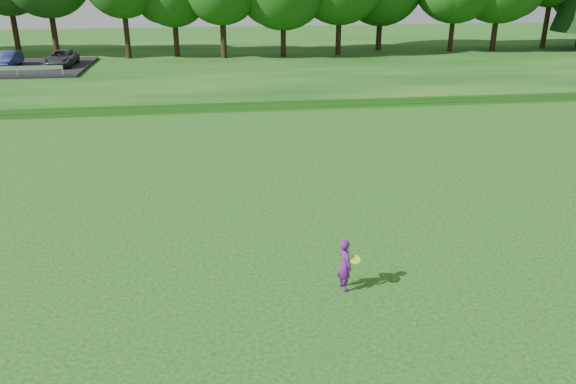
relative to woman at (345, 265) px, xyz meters
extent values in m
plane|color=#0B3C0F|center=(-1.06, 1.26, -0.74)|extent=(140.00, 140.00, 0.00)
cube|color=#0B3C0F|center=(-1.06, 35.26, -0.44)|extent=(130.00, 30.00, 0.60)
cube|color=gray|center=(-1.06, 21.26, -0.72)|extent=(130.00, 1.60, 0.04)
imported|color=navy|center=(-19.06, 34.26, 0.64)|extent=(1.27, 3.64, 1.20)
imported|color=#3C3B41|center=(-15.06, 34.26, 0.64)|extent=(1.99, 4.32, 1.20)
imported|color=#58186D|center=(0.00, 0.00, 0.00)|extent=(0.48, 0.61, 1.48)
cylinder|color=#9EF727|center=(0.23, -0.16, 0.23)|extent=(0.29, 0.28, 0.15)
camera|label=1|loc=(-3.27, -12.89, 7.46)|focal=35.00mm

